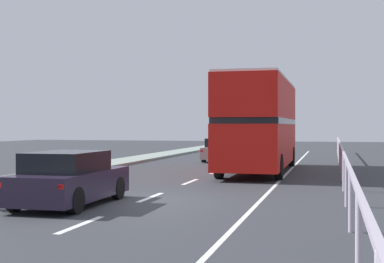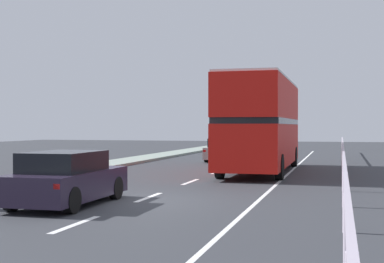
# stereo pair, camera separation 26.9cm
# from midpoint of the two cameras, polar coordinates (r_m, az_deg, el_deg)

# --- Properties ---
(ground_plane) EXTENTS (75.86, 120.00, 0.10)m
(ground_plane) POSITION_cam_midpoint_polar(r_m,az_deg,el_deg) (15.45, -4.94, -7.32)
(ground_plane) COLOR #303237
(lane_paint_markings) EXTENTS (3.32, 46.00, 0.01)m
(lane_paint_markings) POSITION_cam_midpoint_polar(r_m,az_deg,el_deg) (23.17, 6.93, -4.55)
(lane_paint_markings) COLOR silver
(lane_paint_markings) RESTS_ON ground
(bridge_side_railing) EXTENTS (0.10, 42.00, 1.21)m
(bridge_side_railing) POSITION_cam_midpoint_polar(r_m,az_deg,el_deg) (23.40, 15.64, -2.14)
(bridge_side_railing) COLOR #BAADC0
(bridge_side_railing) RESTS_ON ground
(double_decker_bus_red) EXTENTS (2.66, 10.30, 4.15)m
(double_decker_bus_red) POSITION_cam_midpoint_polar(r_m,az_deg,el_deg) (25.02, 7.49, 0.93)
(double_decker_bus_red) COLOR red
(double_decker_bus_red) RESTS_ON ground
(hatchback_car_near) EXTENTS (1.83, 4.11, 1.41)m
(hatchback_car_near) POSITION_cam_midpoint_polar(r_m,az_deg,el_deg) (14.84, -12.29, -4.82)
(hatchback_car_near) COLOR #261D30
(hatchback_car_near) RESTS_ON ground
(sedan_car_ahead) EXTENTS (1.95, 4.57, 1.35)m
(sedan_car_ahead) POSITION_cam_midpoint_polar(r_m,az_deg,el_deg) (32.80, 3.68, -1.90)
(sedan_car_ahead) COLOR gray
(sedan_car_ahead) RESTS_ON ground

